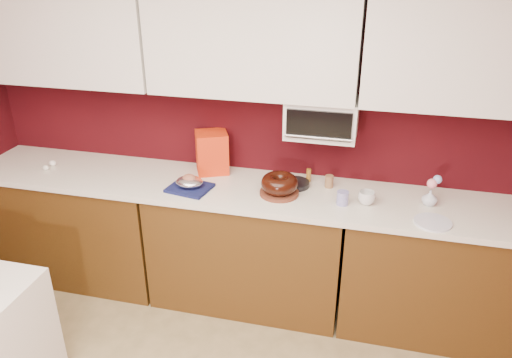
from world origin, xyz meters
The scene contains 28 objects.
wall_back centered at (0.00, 2.25, 1.25)m, with size 4.00×0.02×2.50m, color #3B080C.
base_cabinet_left centered at (-1.33, 1.94, 0.43)m, with size 1.31×0.58×0.86m, color #4C2E0F.
base_cabinet_center centered at (0.00, 1.94, 0.43)m, with size 1.31×0.58×0.86m, color #4C2E0F.
base_cabinet_right centered at (1.33, 1.94, 0.43)m, with size 1.31×0.58×0.86m, color #4C2E0F.
countertop centered at (0.00, 1.94, 0.88)m, with size 4.00×0.62×0.04m, color silver.
upper_cabinet_left centered at (-1.33, 2.08, 1.85)m, with size 1.31×0.33×0.70m, color white.
upper_cabinet_center centered at (0.00, 2.08, 1.85)m, with size 1.31×0.33×0.70m, color white.
upper_cabinet_right centered at (1.33, 2.08, 1.85)m, with size 1.31×0.33×0.70m, color white.
toaster_oven centered at (0.45, 2.10, 1.38)m, with size 0.45×0.30×0.25m, color white.
toaster_oven_door centered at (0.45, 1.94, 1.38)m, with size 0.40×0.02×0.18m, color black.
toaster_oven_handle centered at (0.45, 1.93, 1.30)m, with size 0.02×0.02×0.42m, color silver.
cake_base centered at (0.22, 1.89, 0.91)m, with size 0.25×0.25×0.02m, color brown.
bundt_cake centered at (0.22, 1.89, 0.98)m, with size 0.24×0.24×0.10m, color black.
navy_towel centered at (-0.37, 1.83, 0.91)m, with size 0.27×0.23×0.02m, color #121847.
foil_ham_nest centered at (-0.37, 1.83, 0.96)m, with size 0.18×0.15×0.07m, color white.
roasted_ham centered at (-0.37, 1.83, 0.98)m, with size 0.09×0.08×0.06m, color #A4614B.
pandoro_box centered at (-0.31, 2.14, 1.05)m, with size 0.22×0.20×0.29m, color red.
dark_pan centered at (0.30, 2.04, 0.92)m, with size 0.19×0.19×0.03m, color black.
coffee_mug centered at (0.78, 1.90, 0.95)m, with size 0.09×0.09×0.10m, color silver.
blue_jar centered at (0.63, 1.86, 0.94)m, with size 0.07×0.07×0.09m, color #1C1B95.
flower_vase centered at (1.16, 1.98, 0.96)m, with size 0.08×0.08×0.11m, color silver.
flower_pink centered at (1.16, 1.98, 1.05)m, with size 0.06×0.06×0.06m, color pink.
flower_blue centered at (1.19, 2.00, 1.07)m, with size 0.05×0.05×0.05m, color #94AFED.
china_plate centered at (1.17, 1.75, 0.91)m, with size 0.22×0.22×0.01m, color white.
amber_bottle centered at (0.38, 2.13, 0.95)m, with size 0.03×0.03×0.09m, color #8D5B19.
paper_cup centered at (0.53, 2.08, 0.94)m, with size 0.06×0.06×0.08m, color brown.
egg_left centered at (-1.48, 1.87, 0.92)m, with size 0.05×0.04×0.04m, color silver.
egg_right centered at (-1.48, 1.95, 0.92)m, with size 0.06×0.04×0.04m, color white.
Camera 1 is at (0.77, -0.95, 2.38)m, focal length 35.00 mm.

